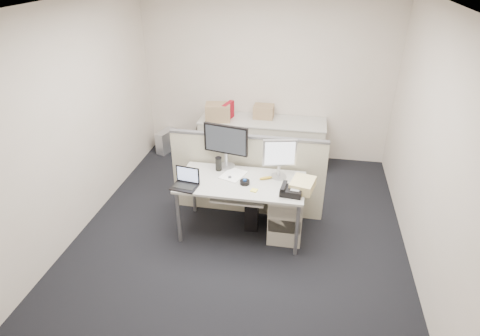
% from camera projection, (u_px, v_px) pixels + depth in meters
% --- Properties ---
extents(floor, '(4.00, 4.50, 0.01)m').
position_uv_depth(floor, '(241.00, 231.00, 5.10)').
color(floor, black).
rests_on(floor, ground).
extents(ceiling, '(4.00, 4.50, 0.01)m').
position_uv_depth(ceiling, '(242.00, 3.00, 3.80)').
color(ceiling, white).
rests_on(ceiling, ground).
extents(wall_back, '(4.00, 0.02, 2.70)m').
position_uv_depth(wall_back, '(266.00, 77.00, 6.39)').
color(wall_back, beige).
rests_on(wall_back, ground).
extents(wall_front, '(4.00, 0.02, 2.70)m').
position_uv_depth(wall_front, '(178.00, 276.00, 2.51)').
color(wall_front, beige).
rests_on(wall_front, ground).
extents(wall_left, '(0.02, 4.50, 2.70)m').
position_uv_depth(wall_left, '(76.00, 121.00, 4.76)').
color(wall_left, beige).
rests_on(wall_left, ground).
extents(wall_right, '(0.02, 4.50, 2.70)m').
position_uv_depth(wall_right, '(432.00, 147.00, 4.14)').
color(wall_right, beige).
rests_on(wall_right, ground).
extents(desk, '(1.50, 0.75, 0.73)m').
position_uv_depth(desk, '(241.00, 186.00, 4.78)').
color(desk, beige).
rests_on(desk, floor).
extents(keyboard_tray, '(0.62, 0.32, 0.02)m').
position_uv_depth(keyboard_tray, '(239.00, 197.00, 4.65)').
color(keyboard_tray, beige).
rests_on(keyboard_tray, desk).
extents(drawer_pedestal, '(0.40, 0.55, 0.65)m').
position_uv_depth(drawer_pedestal, '(286.00, 212.00, 4.90)').
color(drawer_pedestal, beige).
rests_on(drawer_pedestal, floor).
extents(cubicle_partition, '(2.00, 0.06, 1.10)m').
position_uv_depth(cubicle_partition, '(247.00, 176.00, 5.22)').
color(cubicle_partition, '#BCB49A').
rests_on(cubicle_partition, floor).
extents(back_counter, '(2.00, 0.60, 0.72)m').
position_uv_depth(back_counter, '(262.00, 142.00, 6.59)').
color(back_counter, beige).
rests_on(back_counter, floor).
extents(monitor_main, '(0.60, 0.33, 0.57)m').
position_uv_depth(monitor_main, '(226.00, 147.00, 4.93)').
color(monitor_main, black).
rests_on(monitor_main, desk).
extents(monitor_small, '(0.43, 0.28, 0.49)m').
position_uv_depth(monitor_small, '(279.00, 159.00, 4.72)').
color(monitor_small, '#B7B7BC').
rests_on(monitor_small, desk).
extents(laptop, '(0.32, 0.25, 0.22)m').
position_uv_depth(laptop, '(184.00, 180.00, 4.57)').
color(laptop, black).
rests_on(laptop, desk).
extents(trackball, '(0.15, 0.15, 0.04)m').
position_uv_depth(trackball, '(245.00, 182.00, 4.69)').
color(trackball, black).
rests_on(trackball, desk).
extents(desk_phone, '(0.26, 0.22, 0.08)m').
position_uv_depth(desk_phone, '(291.00, 191.00, 4.48)').
color(desk_phone, black).
rests_on(desk_phone, desk).
extents(paper_stack, '(0.33, 0.37, 0.01)m').
position_uv_depth(paper_stack, '(233.00, 175.00, 4.87)').
color(paper_stack, white).
rests_on(paper_stack, desk).
extents(sticky_pad, '(0.09, 0.09, 0.01)m').
position_uv_depth(sticky_pad, '(254.00, 190.00, 4.56)').
color(sticky_pad, '#FFEF50').
rests_on(sticky_pad, desk).
extents(travel_mug, '(0.08, 0.08, 0.16)m').
position_uv_depth(travel_mug, '(219.00, 164.00, 4.95)').
color(travel_mug, black).
rests_on(travel_mug, desk).
extents(banana, '(0.17, 0.11, 0.04)m').
position_uv_depth(banana, '(266.00, 178.00, 4.78)').
color(banana, gold).
rests_on(banana, desk).
extents(cellphone, '(0.07, 0.11, 0.01)m').
position_uv_depth(cellphone, '(230.00, 178.00, 4.81)').
color(cellphone, black).
rests_on(cellphone, desk).
extents(manila_folders, '(0.31, 0.36, 0.12)m').
position_uv_depth(manila_folders, '(303.00, 185.00, 4.56)').
color(manila_folders, '#D3BC85').
rests_on(manila_folders, desk).
extents(keyboard, '(0.43, 0.18, 0.02)m').
position_uv_depth(keyboard, '(243.00, 194.00, 4.66)').
color(keyboard, black).
rests_on(keyboard, keyboard_tray).
extents(pc_tower_desk, '(0.20, 0.42, 0.38)m').
position_uv_depth(pc_tower_desk, '(252.00, 210.00, 5.16)').
color(pc_tower_desk, black).
rests_on(pc_tower_desk, floor).
extents(pc_tower_spare_dark, '(0.28, 0.51, 0.45)m').
position_uv_depth(pc_tower_spare_dark, '(202.00, 142.00, 6.91)').
color(pc_tower_spare_dark, black).
rests_on(pc_tower_spare_dark, floor).
extents(pc_tower_spare_silver, '(0.28, 0.44, 0.38)m').
position_uv_depth(pc_tower_spare_silver, '(166.00, 141.00, 7.03)').
color(pc_tower_spare_silver, '#B7B7BC').
rests_on(pc_tower_spare_silver, floor).
extents(cardboard_box_left, '(0.43, 0.36, 0.29)m').
position_uv_depth(cardboard_box_left, '(218.00, 113.00, 6.35)').
color(cardboard_box_left, tan).
rests_on(cardboard_box_left, back_counter).
extents(cardboard_box_right, '(0.32, 0.25, 0.23)m').
position_uv_depth(cardboard_box_right, '(264.00, 112.00, 6.47)').
color(cardboard_box_right, tan).
rests_on(cardboard_box_right, back_counter).
extents(red_binder, '(0.15, 0.32, 0.29)m').
position_uv_depth(red_binder, '(228.00, 112.00, 6.38)').
color(red_binder, maroon).
rests_on(red_binder, back_counter).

